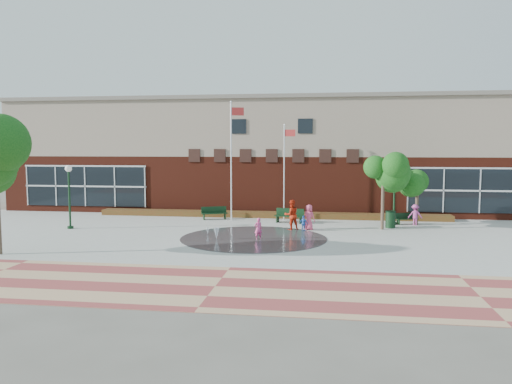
# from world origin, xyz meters

# --- Properties ---
(ground) EXTENTS (120.00, 120.00, 0.00)m
(ground) POSITION_xyz_m (0.00, 0.00, 0.00)
(ground) COLOR #666056
(ground) RESTS_ON ground
(plaza_concrete) EXTENTS (46.00, 18.00, 0.01)m
(plaza_concrete) POSITION_xyz_m (0.00, 4.00, 0.00)
(plaza_concrete) COLOR #A8A8A0
(plaza_concrete) RESTS_ON ground
(paver_band) EXTENTS (46.00, 6.00, 0.01)m
(paver_band) POSITION_xyz_m (0.00, -7.00, 0.00)
(paver_band) COLOR #9A3E3C
(paver_band) RESTS_ON ground
(splash_pad) EXTENTS (8.40, 8.40, 0.01)m
(splash_pad) POSITION_xyz_m (0.00, 3.00, 0.00)
(splash_pad) COLOR #383A3D
(splash_pad) RESTS_ON ground
(library_building) EXTENTS (44.40, 10.40, 9.20)m
(library_building) POSITION_xyz_m (0.00, 17.48, 4.64)
(library_building) COLOR #591E11
(library_building) RESTS_ON ground
(flower_bed) EXTENTS (26.00, 1.20, 0.40)m
(flower_bed) POSITION_xyz_m (0.00, 11.60, 0.00)
(flower_bed) COLOR maroon
(flower_bed) RESTS_ON ground
(flagpole_left) EXTENTS (0.96, 0.36, 8.48)m
(flagpole_left) POSITION_xyz_m (-2.55, 9.77, 4.72)
(flagpole_left) COLOR white
(flagpole_left) RESTS_ON ground
(flagpole_right) EXTENTS (0.85, 0.14, 6.86)m
(flagpole_right) POSITION_xyz_m (1.16, 10.34, 3.83)
(flagpole_right) COLOR white
(flagpole_right) RESTS_ON ground
(lamp_left) EXTENTS (0.43, 0.43, 4.10)m
(lamp_left) POSITION_xyz_m (-12.16, 4.74, 2.55)
(lamp_left) COLOR black
(lamp_left) RESTS_ON ground
(lamp_right) EXTENTS (0.43, 0.43, 4.08)m
(lamp_right) POSITION_xyz_m (8.64, 9.39, 2.54)
(lamp_right) COLOR black
(lamp_right) RESTS_ON ground
(bench_left) EXTENTS (1.90, 1.20, 0.93)m
(bench_left) POSITION_xyz_m (-3.91, 10.05, 0.30)
(bench_left) COLOR black
(bench_left) RESTS_ON ground
(bench_mid) EXTENTS (2.06, 0.98, 1.00)m
(bench_mid) POSITION_xyz_m (1.59, 9.13, 0.32)
(bench_mid) COLOR black
(bench_mid) RESTS_ON ground
(bench_right) EXTENTS (1.60, 0.95, 0.78)m
(bench_right) POSITION_xyz_m (9.55, 9.65, 0.25)
(bench_right) COLOR black
(bench_right) RESTS_ON ground
(trash_can) EXTENTS (0.69, 0.69, 1.13)m
(trash_can) POSITION_xyz_m (8.25, 7.93, 0.57)
(trash_can) COLOR black
(trash_can) RESTS_ON ground
(tree_mid) EXTENTS (2.92, 2.92, 4.93)m
(tree_mid) POSITION_xyz_m (7.66, 7.22, 3.59)
(tree_mid) COLOR #443428
(tree_mid) RESTS_ON ground
(tree_small_right) EXTENTS (2.30, 2.30, 3.93)m
(tree_small_right) POSITION_xyz_m (10.13, 9.36, 2.87)
(tree_small_right) COLOR #443428
(tree_small_right) RESTS_ON ground
(water_jet_a) EXTENTS (0.34, 0.34, 0.67)m
(water_jet_a) POSITION_xyz_m (-2.02, 2.31, 0.00)
(water_jet_a) COLOR white
(water_jet_a) RESTS_ON ground
(water_jet_b) EXTENTS (0.19, 0.19, 0.42)m
(water_jet_b) POSITION_xyz_m (-2.86, 3.65, 0.00)
(water_jet_b) COLOR white
(water_jet_b) RESTS_ON ground
(child_splash) EXTENTS (0.54, 0.48, 1.25)m
(child_splash) POSITION_xyz_m (0.31, 2.68, 0.63)
(child_splash) COLOR #EC488D
(child_splash) RESTS_ON ground
(adult_red) EXTENTS (1.14, 1.04, 1.91)m
(adult_red) POSITION_xyz_m (1.94, 6.29, 0.95)
(adult_red) COLOR red
(adult_red) RESTS_ON ground
(adult_pink) EXTENTS (0.93, 0.81, 1.61)m
(adult_pink) POSITION_xyz_m (3.04, 6.51, 0.81)
(adult_pink) COLOR #EE4F78
(adult_pink) RESTS_ON ground
(child_blue) EXTENTS (0.62, 0.52, 0.99)m
(child_blue) POSITION_xyz_m (2.73, 5.91, 0.50)
(child_blue) COLOR blue
(child_blue) RESTS_ON ground
(person_bench) EXTENTS (0.96, 0.61, 1.42)m
(person_bench) POSITION_xyz_m (10.02, 9.30, 0.71)
(person_bench) COLOR #C2499B
(person_bench) RESTS_ON ground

